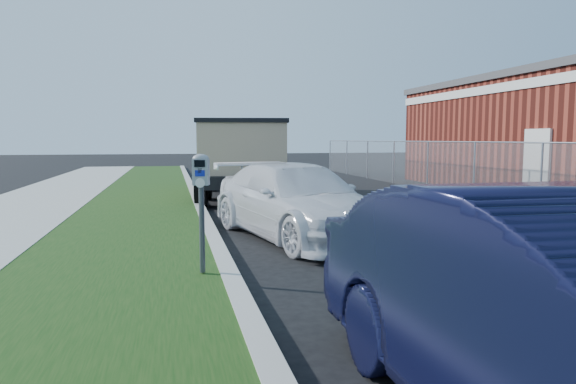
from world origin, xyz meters
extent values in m
plane|color=black|center=(0.00, 0.00, 0.00)|extent=(120.00, 120.00, 0.00)
cube|color=#999990|center=(-2.60, 2.00, 0.07)|extent=(0.25, 50.00, 0.15)
cube|color=#13370F|center=(-4.20, 2.00, 0.07)|extent=(3.00, 50.00, 0.13)
plane|color=slate|center=(6.00, 7.00, 0.90)|extent=(0.00, 30.00, 30.00)
cylinder|color=#9A9FA8|center=(6.00, 7.00, 1.80)|extent=(0.04, 30.00, 0.04)
cylinder|color=#9A9FA8|center=(6.00, 4.00, 0.90)|extent=(0.06, 0.06, 1.80)
cylinder|color=#9A9FA8|center=(6.00, 7.00, 0.90)|extent=(0.06, 0.06, 1.80)
cylinder|color=#9A9FA8|center=(6.00, 10.00, 0.90)|extent=(0.06, 0.06, 1.80)
cylinder|color=#9A9FA8|center=(6.00, 13.00, 0.90)|extent=(0.06, 0.06, 1.80)
cylinder|color=#9A9FA8|center=(6.00, 16.00, 0.90)|extent=(0.06, 0.06, 1.80)
cylinder|color=#9A9FA8|center=(6.00, 19.00, 0.90)|extent=(0.06, 0.06, 1.80)
cylinder|color=#9A9FA8|center=(6.00, 22.00, 0.90)|extent=(0.06, 0.06, 1.80)
cube|color=silver|center=(7.48, 8.00, 3.60)|extent=(0.06, 14.00, 0.30)
cube|color=silver|center=(7.45, 6.00, 1.10)|extent=(0.08, 1.10, 2.20)
cylinder|color=#3F4247|center=(-2.95, -0.72, 0.71)|extent=(0.09, 0.09, 1.13)
cube|color=gray|center=(-2.95, -0.72, 1.47)|extent=(0.23, 0.18, 0.34)
ellipsoid|color=gray|center=(-2.95, -0.72, 1.64)|extent=(0.24, 0.19, 0.13)
cube|color=black|center=(-2.97, -0.79, 1.58)|extent=(0.13, 0.05, 0.09)
cube|color=#0D1C97|center=(-2.97, -0.78, 1.46)|extent=(0.12, 0.04, 0.08)
cylinder|color=silver|center=(-2.97, -0.78, 1.33)|extent=(0.12, 0.04, 0.12)
cube|color=#3F4247|center=(-2.97, -0.78, 1.49)|extent=(0.05, 0.02, 0.06)
imported|color=white|center=(-0.97, 2.15, 0.71)|extent=(3.13, 5.22, 1.42)
cube|color=black|center=(-1.04, 9.12, 0.73)|extent=(3.11, 6.68, 0.35)
cube|color=tan|center=(-0.71, 11.40, 1.56)|extent=(2.60, 2.13, 2.01)
cube|color=black|center=(-0.71, 11.40, 1.96)|extent=(2.63, 2.15, 0.60)
cube|color=tan|center=(-1.15, 8.32, 1.56)|extent=(2.99, 4.52, 1.61)
cube|color=black|center=(-1.15, 8.32, 2.39)|extent=(3.10, 4.63, 0.12)
cube|color=black|center=(-0.57, 12.35, 0.65)|extent=(2.41, 0.49, 0.30)
cylinder|color=black|center=(-1.86, 11.47, 0.50)|extent=(0.46, 1.04, 1.00)
cylinder|color=black|center=(0.42, 11.14, 0.50)|extent=(0.46, 1.04, 1.00)
cylinder|color=black|center=(-2.25, 8.79, 0.50)|extent=(0.46, 1.04, 1.00)
cylinder|color=black|center=(0.04, 8.46, 0.50)|extent=(0.46, 1.04, 1.00)
cylinder|color=black|center=(-2.51, 7.00, 0.50)|extent=(0.46, 1.04, 1.00)
cylinder|color=black|center=(-0.22, 6.67, 0.50)|extent=(0.46, 1.04, 1.00)
camera|label=1|loc=(-3.33, -7.40, 1.89)|focal=32.00mm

